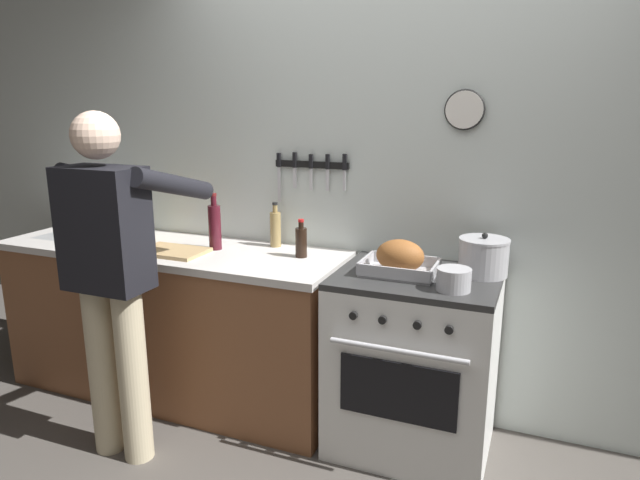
% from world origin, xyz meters
% --- Properties ---
extents(wall_back, '(6.00, 0.13, 2.60)m').
position_xyz_m(wall_back, '(0.00, 1.35, 1.30)').
color(wall_back, silver).
rests_on(wall_back, ground).
extents(counter_block, '(2.03, 0.65, 0.90)m').
position_xyz_m(counter_block, '(-1.21, 0.99, 0.46)').
color(counter_block, brown).
rests_on(counter_block, ground).
extents(stove, '(0.76, 0.67, 0.90)m').
position_xyz_m(stove, '(0.22, 0.99, 0.45)').
color(stove, white).
rests_on(stove, ground).
extents(person_cook, '(0.51, 0.63, 1.66)m').
position_xyz_m(person_cook, '(-1.08, 0.40, 0.95)').
color(person_cook, '#C6B793').
rests_on(person_cook, ground).
extents(roasting_pan, '(0.35, 0.26, 0.17)m').
position_xyz_m(roasting_pan, '(0.14, 0.97, 0.97)').
color(roasting_pan, '#B7B7BC').
rests_on(roasting_pan, stove).
extents(stock_pot, '(0.23, 0.23, 0.20)m').
position_xyz_m(stock_pot, '(0.50, 1.11, 0.99)').
color(stock_pot, '#B7B7BC').
rests_on(stock_pot, stove).
extents(saucepan, '(0.15, 0.15, 0.10)m').
position_xyz_m(saucepan, '(0.41, 0.83, 0.95)').
color(saucepan, '#B7B7BC').
rests_on(saucepan, stove).
extents(cutting_board, '(0.36, 0.24, 0.02)m').
position_xyz_m(cutting_board, '(-1.09, 0.87, 0.91)').
color(cutting_board, tan).
rests_on(cutting_board, counter_block).
extents(bottle_wine_red, '(0.07, 0.07, 0.31)m').
position_xyz_m(bottle_wine_red, '(-0.92, 1.03, 1.03)').
color(bottle_wine_red, '#47141E').
rests_on(bottle_wine_red, counter_block).
extents(bottle_vinegar, '(0.06, 0.06, 0.25)m').
position_xyz_m(bottle_vinegar, '(-0.64, 1.21, 1.01)').
color(bottle_vinegar, '#997F4C').
rests_on(bottle_vinegar, counter_block).
extents(bottle_hot_sauce, '(0.05, 0.05, 0.19)m').
position_xyz_m(bottle_hot_sauce, '(-1.42, 1.02, 0.98)').
color(bottle_hot_sauce, red).
rests_on(bottle_hot_sauce, counter_block).
extents(bottle_soy_sauce, '(0.06, 0.06, 0.20)m').
position_xyz_m(bottle_soy_sauce, '(-0.42, 1.07, 0.98)').
color(bottle_soy_sauce, black).
rests_on(bottle_soy_sauce, counter_block).
extents(bottle_cooking_oil, '(0.07, 0.07, 0.29)m').
position_xyz_m(bottle_cooking_oil, '(-1.44, 1.10, 1.02)').
color(bottle_cooking_oil, gold).
rests_on(bottle_cooking_oil, counter_block).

